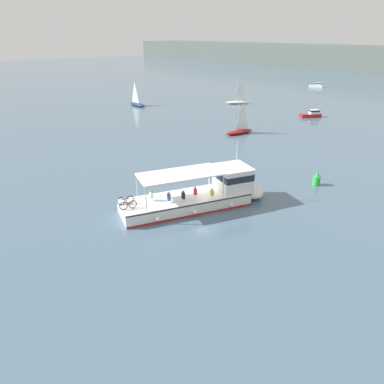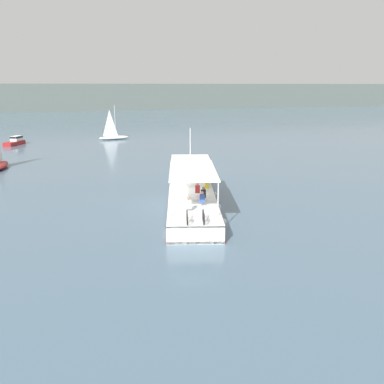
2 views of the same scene
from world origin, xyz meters
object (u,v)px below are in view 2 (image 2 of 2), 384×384
at_px(ferry_main, 192,194).
at_px(motorboat_mid_channel, 15,141).
at_px(sailboat_far_right, 114,136).
at_px(channel_buoy, 189,167).

distance_m(ferry_main, motorboat_mid_channel, 40.47).
bearing_deg(motorboat_mid_channel, sailboat_far_right, 6.87).
bearing_deg(motorboat_mid_channel, channel_buoy, -54.74).
bearing_deg(ferry_main, channel_buoy, 73.41).
xyz_separation_m(ferry_main, motorboat_mid_channel, (-15.03, 37.58, -0.47)).
height_order(ferry_main, channel_buoy, ferry_main).
bearing_deg(channel_buoy, ferry_main, -106.59).
xyz_separation_m(sailboat_far_right, channel_buoy, (4.00, -27.84, 0.03)).
relative_size(ferry_main, motorboat_mid_channel, 3.45).
distance_m(ferry_main, channel_buoy, 11.98).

